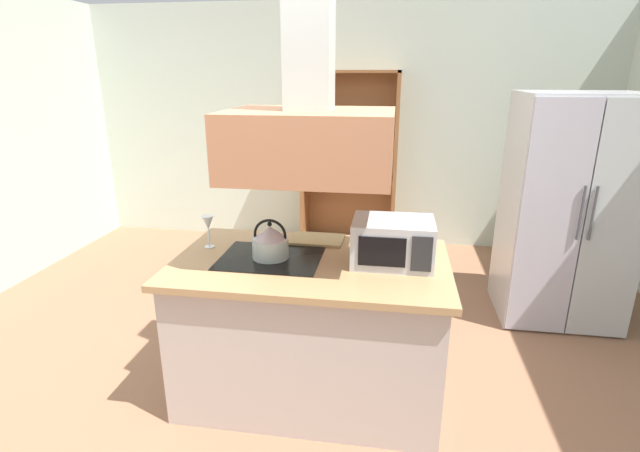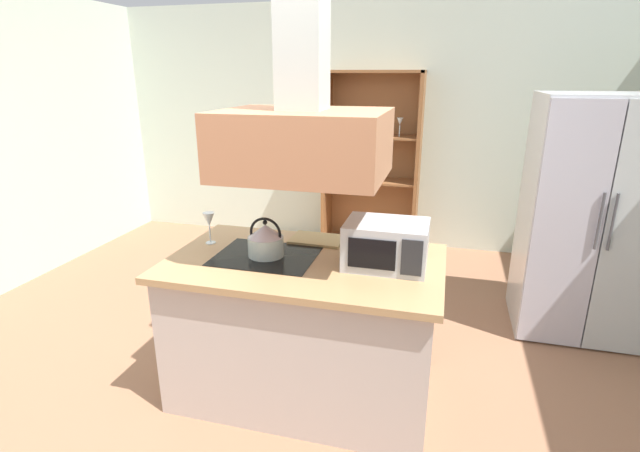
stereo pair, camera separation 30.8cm
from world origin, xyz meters
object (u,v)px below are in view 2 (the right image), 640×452
refrigerator (589,218)px  kettle (266,240)px  wine_glass_on_counter (209,221)px  microwave (386,244)px  dish_cabinet (371,172)px  cutting_board (317,239)px

refrigerator → kettle: refrigerator is taller
refrigerator → wine_glass_on_counter: (-2.51, -1.21, 0.14)m
kettle → microwave: microwave is taller
microwave → refrigerator: bearing=43.5°
refrigerator → dish_cabinet: dish_cabinet is taller
dish_cabinet → microwave: size_ratio=4.30×
kettle → wine_glass_on_counter: (-0.43, 0.12, 0.05)m
dish_cabinet → kettle: dish_cabinet is taller
kettle → microwave: bearing=2.9°
kettle → microwave: size_ratio=0.52×
refrigerator → kettle: 2.47m
refrigerator → kettle: size_ratio=7.58×
refrigerator → microwave: bearing=-136.5°
refrigerator → wine_glass_on_counter: 2.79m
refrigerator → cutting_board: size_ratio=5.35×
cutting_board → kettle: bearing=-123.6°
dish_cabinet → cutting_board: dish_cabinet is taller
wine_glass_on_counter → dish_cabinet: bearing=76.7°
cutting_board → microwave: bearing=-31.9°
refrigerator → wine_glass_on_counter: bearing=-154.2°
cutting_board → wine_glass_on_counter: bearing=-161.1°
refrigerator → microwave: size_ratio=3.95×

